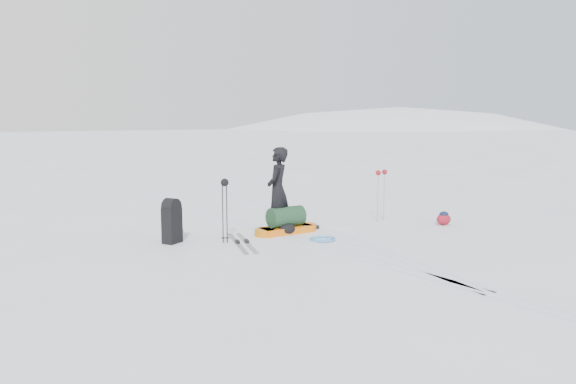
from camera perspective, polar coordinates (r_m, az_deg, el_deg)
name	(u,v)px	position (r m, az deg, el deg)	size (l,w,h in m)	color
ground	(288,238)	(12.19, -0.02, -4.65)	(200.00, 200.00, 0.00)	white
ski_tracks	(290,228)	(13.24, 0.16, -3.66)	(3.38, 17.97, 0.01)	silver
skier	(278,190)	(12.59, -1.05, 0.19)	(0.70, 0.46, 1.93)	black
pulk_sled	(286,223)	(12.62, -0.20, -3.17)	(1.57, 0.52, 0.60)	orange
expedition_rucksack	(172,222)	(11.92, -11.66, -2.98)	(0.74, 0.98, 0.94)	black
ski_poles_black	(225,190)	(11.61, -6.45, 0.18)	(0.19, 0.16, 1.34)	black
ski_poles_silver	(381,178)	(14.16, 9.46, 1.39)	(0.40, 0.20, 1.29)	#ADB0B4
touring_skis_grey	(242,243)	(11.68, -4.69, -5.15)	(0.85, 1.94, 0.07)	#9A9FA3
touring_skis_white	(315,228)	(13.16, 2.80, -3.68)	(1.62, 1.18, 0.06)	silver
rope_coil	(322,239)	(11.96, 3.52, -4.75)	(0.56, 0.56, 0.07)	#4F88C1
small_daypack	(444,218)	(14.10, 15.54, -2.60)	(0.48, 0.46, 0.33)	maroon
thermos_pair	(171,232)	(12.46, -11.77, -3.99)	(0.18, 0.23, 0.25)	#4E5055
stuff_sack	(287,229)	(12.48, -0.09, -3.78)	(0.45, 0.36, 0.25)	black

